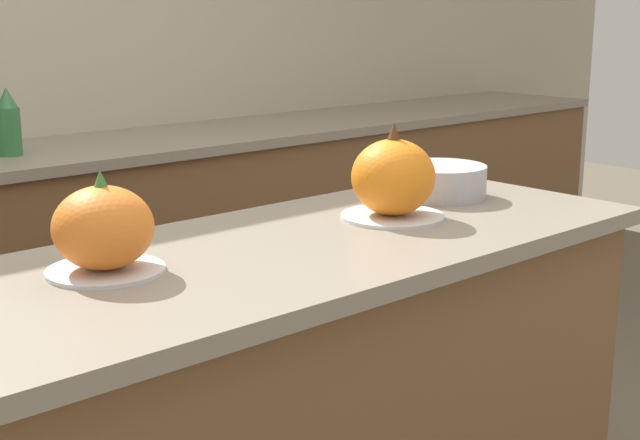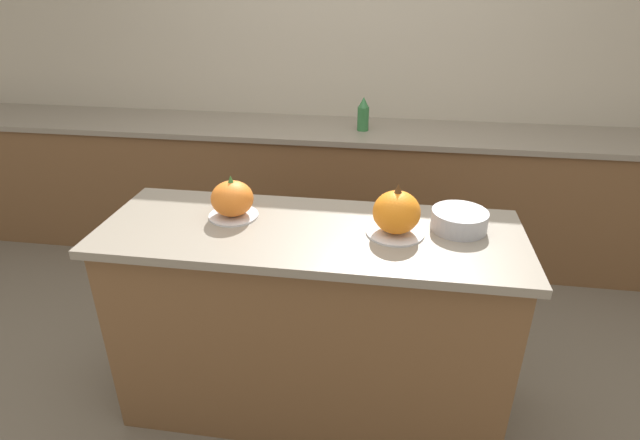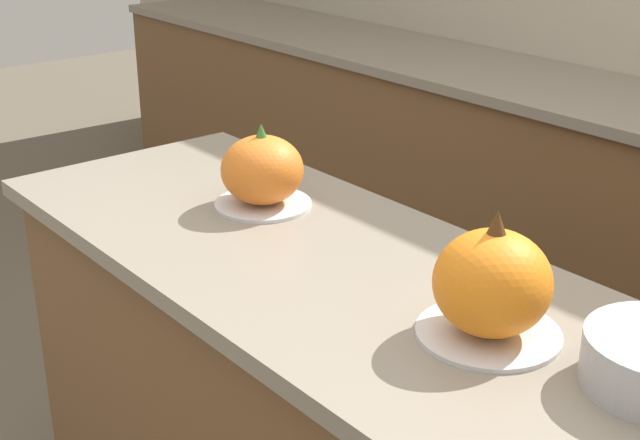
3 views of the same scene
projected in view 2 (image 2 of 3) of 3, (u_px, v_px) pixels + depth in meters
The scene contains 8 objects.
ground_plane at pixel (311, 400), 2.35m from camera, with size 12.00×12.00×0.00m, color #665B4C.
wall_back at pixel (354, 65), 3.40m from camera, with size 8.00×0.06×2.50m.
kitchen_island at pixel (310, 322), 2.15m from camera, with size 1.66×0.60×0.91m.
back_counter at pixel (346, 191), 3.46m from camera, with size 6.00×0.60×0.90m.
pumpkin_cake_left at pixel (232, 200), 2.02m from camera, with size 0.20×0.20×0.18m.
pumpkin_cake_right at pixel (396, 214), 1.88m from camera, with size 0.22×0.22×0.21m.
bottle_tall at pixel (363, 115), 3.18m from camera, with size 0.07×0.07×0.21m.
mixing_bowl at pixel (459, 220), 1.93m from camera, with size 0.22×0.22×0.08m.
Camera 2 is at (0.30, -1.70, 1.81)m, focal length 28.00 mm.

